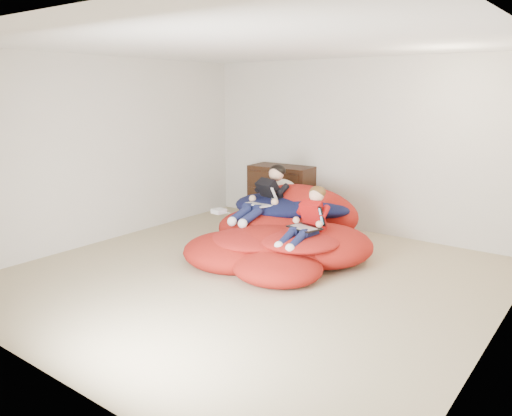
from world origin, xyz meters
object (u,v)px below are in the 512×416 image
Objects in this scene: dresser at (281,194)px; older_boy at (266,194)px; younger_boy at (308,217)px; beanbag_pile at (282,233)px; laptop_white at (263,199)px; laptop_black at (308,221)px.

dresser is 1.25m from older_boy.
dresser is 2.16m from younger_boy.
laptop_white reaches higher than beanbag_pile.
beanbag_pile is 0.66m from laptop_black.
beanbag_pile is 0.68m from younger_boy.
younger_boy is (0.95, -0.47, -0.07)m from older_boy.
laptop_white is (-0.95, 0.42, 0.02)m from younger_boy.
laptop_black is at bearing -47.77° from dresser.
younger_boy reaches higher than laptop_white.
older_boy reaches higher than beanbag_pile.
older_boy is 0.08m from laptop_white.
older_boy reaches higher than dresser.
laptop_black is (0.95, -0.48, -0.13)m from older_boy.
younger_boy is (1.45, -1.59, 0.16)m from dresser.
older_boy reaches higher than laptop_white.
older_boy is at bearing 153.65° from younger_boy.
younger_boy reaches higher than laptop_black.
laptop_black is (0.95, -0.42, -0.07)m from laptop_white.
dresser is 2.34× the size of laptop_white.
younger_boy is 1.92× the size of laptop_black.
dresser reaches higher than laptop_black.
laptop_black is at bearing -90.00° from younger_boy.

